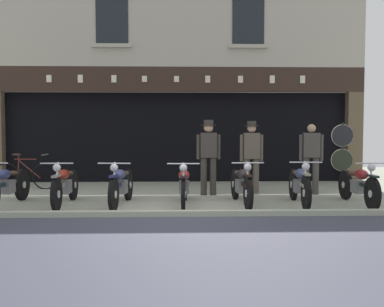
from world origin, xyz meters
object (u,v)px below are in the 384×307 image
motorcycle_center (184,185)px  salesman_left (208,153)px  motorcycle_center_right (241,184)px  tyre_sign_pole (342,149)px  motorcycle_far_right (358,184)px  shopkeeper_center (251,153)px  motorcycle_left (65,184)px  motorcycle_right (299,184)px  salesman_right (311,156)px  leaning_bicycle (25,175)px  advert_board_near (114,124)px  motorcycle_center_left (121,185)px  motorcycle_far_left (7,185)px

motorcycle_center → salesman_left: bearing=-110.3°
motorcycle_center_right → tyre_sign_pole: size_ratio=1.22×
tyre_sign_pole → motorcycle_far_right: bearing=-103.1°
salesman_left → shopkeeper_center: (1.05, 0.22, -0.02)m
motorcycle_left → motorcycle_center: (2.41, -0.06, -0.01)m
motorcycle_left → salesman_left: bearing=-155.9°
motorcycle_center → motorcycle_right: motorcycle_right is taller
salesman_right → leaning_bicycle: 7.19m
shopkeeper_center → tyre_sign_pole: (2.55, 0.96, 0.06)m
salesman_left → advert_board_near: 3.82m
motorcycle_center_left → motorcycle_center_right: size_ratio=1.01×
motorcycle_center_left → motorcycle_right: (3.62, -0.04, 0.01)m
advert_board_near → leaning_bicycle: bearing=-143.0°
motorcycle_center_left → salesman_left: 2.42m
motorcycle_far_left → motorcycle_left: (1.15, 0.03, -0.01)m
tyre_sign_pole → advert_board_near: (-6.16, 1.57, 0.65)m
motorcycle_center → salesman_right: bearing=-152.0°
motorcycle_left → motorcycle_right: (4.76, -0.11, 0.01)m
motorcycle_center_left → advert_board_near: advert_board_near is taller
motorcycle_far_left → motorcycle_far_right: motorcycle_far_left is taller
motorcycle_far_left → tyre_sign_pole: tyre_sign_pole is taller
motorcycle_far_right → advert_board_near: 7.08m
shopkeeper_center → tyre_sign_pole: size_ratio=1.02×
motorcycle_far_right → tyre_sign_pole: (0.62, 2.66, 0.60)m
motorcycle_left → motorcycle_center_right: size_ratio=1.00×
motorcycle_right → salesman_left: (-1.76, 1.47, 0.55)m
shopkeeper_center → salesman_right: bearing=171.1°
salesman_left → shopkeeper_center: size_ratio=1.01×
motorcycle_center → motorcycle_right: (2.35, -0.05, 0.02)m
salesman_right → tyre_sign_pole: 1.63m
salesman_left → advert_board_near: (-2.57, 2.75, 0.68)m
shopkeeper_center → leaning_bicycle: bearing=-10.8°
advert_board_near → motorcycle_far_right: bearing=-37.3°
salesman_left → shopkeeper_center: bearing=-168.6°
salesman_left → advert_board_near: size_ratio=1.90×
motorcycle_center_right → leaning_bicycle: bearing=-28.9°
motorcycle_far_right → salesman_right: bearing=-70.8°
motorcycle_far_left → motorcycle_center_left: motorcycle_far_left is taller
motorcycle_center → tyre_sign_pole: tyre_sign_pole is taller
advert_board_near → leaning_bicycle: advert_board_near is taller
motorcycle_far_right → tyre_sign_pole: 2.79m
motorcycle_far_right → salesman_right: salesman_right is taller
motorcycle_far_right → salesman_left: bearing=-26.8°
motorcycle_right → shopkeeper_center: size_ratio=1.15×
motorcycle_far_right → advert_board_near: advert_board_near is taller
motorcycle_far_left → advert_board_near: advert_board_near is taller
salesman_right → motorcycle_right: bearing=72.7°
motorcycle_right → leaning_bicycle: 6.93m
motorcycle_left → advert_board_near: size_ratio=2.24×
advert_board_near → motorcycle_center_left: bearing=-80.4°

